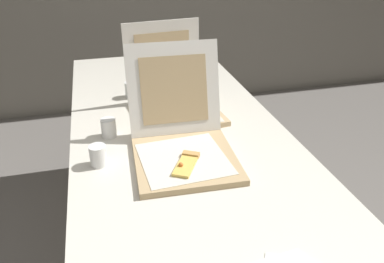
# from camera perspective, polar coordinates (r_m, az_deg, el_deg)

# --- Properties ---
(table) EXTENTS (0.85, 2.05, 0.75)m
(table) POSITION_cam_1_polar(r_m,az_deg,el_deg) (1.57, -2.11, -1.08)
(table) COLOR silver
(table) RESTS_ON ground
(pizza_box_front) EXTENTS (0.37, 0.46, 0.36)m
(pizza_box_front) POSITION_cam_1_polar(r_m,az_deg,el_deg) (1.34, -1.39, -1.76)
(pizza_box_front) COLOR tan
(pizza_box_front) RESTS_ON table
(pizza_box_middle) EXTENTS (0.38, 0.40, 0.37)m
(pizza_box_middle) POSITION_cam_1_polar(r_m,az_deg,el_deg) (1.66, -2.69, 4.64)
(pizza_box_middle) COLOR tan
(pizza_box_middle) RESTS_ON table
(cup_white_mid) EXTENTS (0.06, 0.06, 0.07)m
(cup_white_mid) POSITION_cam_1_polar(r_m,az_deg,el_deg) (1.50, -12.42, 0.55)
(cup_white_mid) COLOR white
(cup_white_mid) RESTS_ON table
(cup_white_far) EXTENTS (0.06, 0.06, 0.07)m
(cup_white_far) POSITION_cam_1_polar(r_m,az_deg,el_deg) (1.84, -9.15, 6.22)
(cup_white_far) COLOR white
(cup_white_far) RESTS_ON table
(cup_white_near_center) EXTENTS (0.06, 0.06, 0.07)m
(cup_white_near_center) POSITION_cam_1_polar(r_m,az_deg,el_deg) (1.33, -13.93, -3.51)
(cup_white_near_center) COLOR white
(cup_white_near_center) RESTS_ON table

